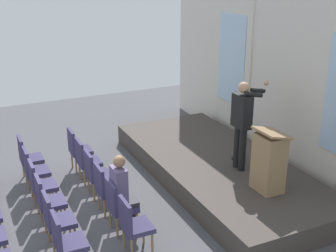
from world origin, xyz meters
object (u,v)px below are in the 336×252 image
(lectern, at_px, (269,162))
(chair_r1_c3, at_px, (47,199))
(chair_r1_c4, at_px, (55,217))
(chair_r1_c5, at_px, (65,240))
(chair_r0_c4, at_px, (118,203))
(chair_r0_c5, at_px, (133,223))
(chair_r1_c0, at_px, (28,156))
(audience_r0_c4, at_px, (122,190))
(chair_r0_c1, at_px, (86,159))
(speaker, at_px, (242,119))
(chair_r0_c2, at_px, (95,172))
(chair_r0_c0, at_px, (77,147))
(chair_r1_c2, at_px, (39,182))
(chair_r1_c1, at_px, (33,168))
(mic_stand, at_px, (239,144))
(chair_r0_c3, at_px, (106,186))

(lectern, distance_m, chair_r1_c3, 3.87)
(chair_r1_c4, relative_size, chair_r1_c5, 1.00)
(chair_r0_c4, bearing_deg, chair_r0_c5, 0.00)
(chair_r1_c0, height_order, chair_r1_c3, same)
(audience_r0_c4, distance_m, chair_r0_c5, 0.70)
(chair_r0_c1, relative_size, chair_r1_c3, 1.00)
(speaker, bearing_deg, lectern, -3.82)
(speaker, bearing_deg, chair_r0_c2, -107.63)
(lectern, height_order, chair_r0_c1, lectern)
(chair_r0_c2, distance_m, chair_r1_c5, 2.23)
(chair_r0_c5, height_order, chair_r1_c4, same)
(chair_r0_c1, bearing_deg, chair_r0_c2, 0.00)
(chair_r0_c5, bearing_deg, chair_r1_c3, -141.88)
(speaker, distance_m, chair_r0_c0, 3.58)
(audience_r0_c4, relative_size, chair_r1_c2, 1.47)
(chair_r0_c0, bearing_deg, chair_r1_c1, -57.50)
(chair_r0_c0, bearing_deg, chair_r1_c3, -27.62)
(chair_r0_c5, xyz_separation_m, chair_r1_c3, (-1.32, -1.04, 0.00))
(audience_r0_c4, xyz_separation_m, chair_r1_c5, (0.66, -1.11, -0.23))
(chair_r1_c0, distance_m, chair_r1_c1, 0.66)
(chair_r0_c0, distance_m, chair_r1_c3, 2.23)
(mic_stand, distance_m, chair_r0_c2, 2.97)
(mic_stand, xyz_separation_m, chair_r1_c5, (1.50, -3.95, -0.24))
(audience_r0_c4, relative_size, chair_r1_c5, 1.47)
(chair_r0_c3, xyz_separation_m, chair_r1_c5, (1.32, -1.04, 0.00))
(chair_r0_c0, relative_size, chair_r1_c2, 1.00)
(lectern, distance_m, chair_r1_c1, 4.45)
(chair_r0_c5, bearing_deg, speaker, 112.66)
(chair_r1_c4, bearing_deg, mic_stand, 101.97)
(chair_r0_c2, height_order, audience_r0_c4, audience_r0_c4)
(mic_stand, bearing_deg, chair_r1_c0, -114.50)
(speaker, height_order, chair_r1_c2, speaker)
(chair_r0_c5, bearing_deg, lectern, 93.26)
(chair_r0_c0, bearing_deg, chair_r0_c2, 0.00)
(lectern, xyz_separation_m, chair_r1_c3, (-1.17, -3.66, -0.45))
(chair_r1_c2, height_order, chair_r1_c4, same)
(lectern, distance_m, chair_r0_c0, 4.13)
(chair_r1_c2, bearing_deg, chair_r0_c4, 38.12)
(mic_stand, xyz_separation_m, chair_r0_c3, (0.18, -2.92, -0.24))
(chair_r0_c2, bearing_deg, speaker, 72.37)
(chair_r0_c3, bearing_deg, audience_r0_c4, 6.75)
(lectern, relative_size, chair_r1_c2, 1.23)
(mic_stand, xyz_separation_m, chair_r0_c1, (-1.14, -2.92, -0.24))
(chair_r0_c0, bearing_deg, chair_r1_c0, -90.00)
(chair_r0_c5, relative_size, chair_r1_c5, 1.00)
(lectern, distance_m, chair_r1_c0, 4.85)
(chair_r0_c4, bearing_deg, chair_r1_c1, -152.38)
(chair_r0_c0, distance_m, chair_r0_c2, 1.32)
(chair_r0_c2, xyz_separation_m, audience_r0_c4, (1.32, 0.08, 0.23))
(audience_r0_c4, bearing_deg, chair_r0_c3, -173.25)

